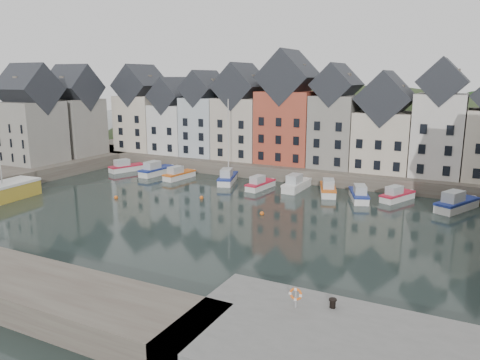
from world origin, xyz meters
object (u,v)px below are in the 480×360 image
Objects in this scene: boat_a at (126,167)px; life_ring_post at (296,295)px; boat_d at (228,178)px; mooring_bollard at (333,303)px.

boat_a is 56.03m from life_ring_post.
life_ring_post reaches higher than boat_a.
boat_d reaches higher than mooring_bollard.
mooring_bollard is (25.92, -34.39, 1.49)m from boat_d.
boat_a is 0.50× the size of boat_d.
boat_d reaches higher than life_ring_post.
boat_d reaches higher than boat_a.
boat_d is 43.09m from mooring_bollard.
mooring_bollard reaches higher than boat_a.
mooring_bollard is (45.32, -34.38, 1.62)m from boat_a.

